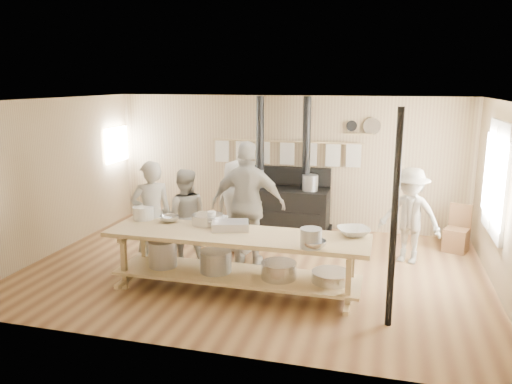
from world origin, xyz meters
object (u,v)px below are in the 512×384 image
Objects in this scene: cook_right at (248,205)px; cook_by_window at (410,216)px; stove at (282,205)px; roasting_pan at (230,225)px; cook_far_left at (152,216)px; chair at (456,238)px; cook_left at (185,216)px; cook_center at (236,207)px; prep_table at (236,256)px.

cook_right is 2.59m from cook_by_window.
stove is 5.11× the size of roasting_pan.
cook_far_left is at bearing 166.61° from roasting_pan.
cook_by_window is at bearing -26.56° from stove.
cook_right reaches higher than chair.
chair is at bearing -174.50° from cook_left.
prep_table is at bearing 121.29° from cook_center.
cook_right is at bearing -93.10° from stove.
roasting_pan is at bearing -92.53° from stove.
stove is 2.89m from roasting_pan.
stove is at bearing -96.50° from cook_right.
cook_left is at bearing 59.51° from cook_center.
cook_by_window is 1.92× the size of chair.
stove is 3.02m from prep_table.
stove reaches higher than roasting_pan.
chair is (0.83, 0.77, -0.54)m from cook_by_window.
stove is at bearing 89.96° from prep_table.
roasting_pan is (-2.46, -1.69, 0.13)m from cook_by_window.
roasting_pan is at bearing -126.45° from cook_by_window.
cook_center is 1.03× the size of cook_by_window.
cook_left is 1.27m from roasting_pan.
cook_center is at bearing -151.28° from cook_left.
cook_by_window is at bearing 34.44° from roasting_pan.
stove is 3.20m from chair.
stove is 2.96m from cook_far_left.
cook_far_left is 0.57m from cook_left.
cook_center is at bearing -143.17° from chair.
prep_table is 2.99m from cook_by_window.
prep_table is at bearing 92.54° from cook_right.
cook_center is 0.69m from cook_right.
cook_right is at bearing 137.94° from cook_center.
cook_right is 2.47× the size of chair.
cook_far_left reaches higher than chair.
chair is at bearing 39.61° from prep_table.
cook_center is at bearing -60.13° from cook_right.
cook_right is at bearing 88.78° from roasting_pan.
cook_left is at bearing -145.84° from cook_by_window.
prep_table is at bearing -119.61° from chair.
roasting_pan is (-3.29, -2.46, 0.67)m from chair.
cook_right is 1.28× the size of cook_by_window.
chair is at bearing 36.79° from roasting_pan.
cook_by_window is 2.99m from roasting_pan.
prep_table is 1.48m from cook_left.
cook_far_left is 5.15m from chair.
cook_by_window is (3.47, 0.93, 0.01)m from cook_left.
cook_right is 3.72m from chair.
stove is at bearing -93.44° from cook_center.
cook_by_window is at bearing -164.64° from cook_right.
cook_right is 0.86m from roasting_pan.
stove is 1.54m from cook_center.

